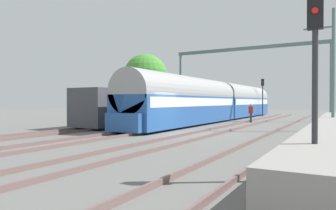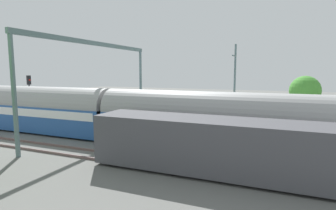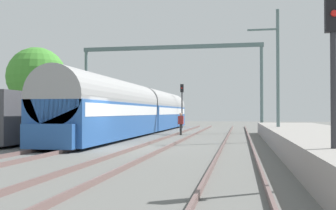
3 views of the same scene
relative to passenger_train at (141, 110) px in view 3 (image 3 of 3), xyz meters
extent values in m
plane|color=slate|center=(2.02, -13.92, -1.97)|extent=(120.00, 120.00, 0.00)
cube|color=#6E5552|center=(-3.33, -13.92, -1.89)|extent=(0.08, 60.00, 0.16)
cube|color=#6E5552|center=(-0.72, -13.92, -1.89)|extent=(0.08, 60.00, 0.16)
cube|color=#6E5552|center=(0.72, -13.92, -1.89)|extent=(0.08, 60.00, 0.16)
cube|color=#6E5552|center=(3.33, -13.92, -1.89)|extent=(0.08, 60.00, 0.16)
cube|color=#6E5552|center=(4.77, -13.92, -1.89)|extent=(0.08, 60.00, 0.16)
cube|color=#6E5552|center=(7.38, -13.92, -1.89)|extent=(0.08, 60.00, 0.16)
cube|color=#6E5552|center=(8.82, -13.92, -1.89)|extent=(0.08, 60.00, 0.16)
cube|color=gray|center=(11.92, -11.92, -1.52)|extent=(4.40, 28.00, 0.90)
cube|color=#28569E|center=(0.00, -8.13, -0.71)|extent=(2.90, 16.00, 2.20)
cube|color=white|center=(0.00, -8.13, -0.08)|extent=(2.93, 15.36, 0.64)
cylinder|color=#999999|center=(0.00, -8.13, 0.59)|extent=(2.84, 16.00, 2.84)
cube|color=#28569E|center=(0.00, 8.22, -0.71)|extent=(2.90, 16.00, 2.20)
cube|color=white|center=(0.00, 8.22, -0.08)|extent=(2.93, 15.36, 0.64)
cylinder|color=#999999|center=(0.00, 8.22, 0.59)|extent=(2.84, 16.00, 2.84)
cube|color=#28569E|center=(0.00, -16.38, -1.26)|extent=(2.40, 0.50, 1.10)
cube|color=#47474C|center=(-4.05, -9.13, -0.46)|extent=(2.80, 13.00, 2.70)
cube|color=black|center=(-4.05, -9.13, -1.76)|extent=(2.52, 11.96, 0.10)
cylinder|color=#2F2F2F|center=(3.73, -2.23, -1.55)|extent=(0.19, 0.19, 0.85)
cube|color=maroon|center=(3.73, -2.23, -0.80)|extent=(0.41, 0.26, 0.64)
sphere|color=tan|center=(3.73, -2.23, -0.36)|extent=(0.24, 0.24, 0.24)
cylinder|color=#2D2D33|center=(10.44, -22.40, -0.13)|extent=(0.14, 0.14, 3.68)
cube|color=black|center=(10.44, -22.40, 2.16)|extent=(0.36, 0.20, 0.90)
sphere|color=red|center=(10.44, -22.52, 2.14)|extent=(0.16, 0.16, 0.16)
cylinder|color=#2D2D33|center=(1.92, 10.76, 0.03)|extent=(0.14, 0.14, 4.00)
cube|color=black|center=(1.92, 10.76, 2.47)|extent=(0.36, 0.20, 0.90)
sphere|color=red|center=(1.92, 10.64, 2.49)|extent=(0.16, 0.16, 0.16)
cylinder|color=slate|center=(-6.05, 2.70, 1.78)|extent=(0.28, 0.28, 7.50)
cylinder|color=slate|center=(10.10, 2.70, 1.78)|extent=(0.28, 0.28, 7.50)
cube|color=slate|center=(2.02, 2.70, 5.71)|extent=(16.55, 0.24, 0.36)
cylinder|color=slate|center=(10.50, -7.88, 2.03)|extent=(0.20, 0.20, 8.00)
cube|color=slate|center=(9.60, -7.88, 4.83)|extent=(1.80, 0.10, 0.10)
cylinder|color=#4C3826|center=(-10.95, 2.44, -0.43)|extent=(0.36, 0.36, 3.08)
sphere|color=#449132|center=(-10.95, 2.44, 3.22)|extent=(5.63, 5.63, 5.63)
camera|label=1|loc=(11.02, -30.73, -0.04)|focal=33.16mm
camera|label=2|loc=(-17.62, -12.17, 3.33)|focal=29.04mm
camera|label=3|loc=(8.24, -32.35, -0.21)|focal=42.10mm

